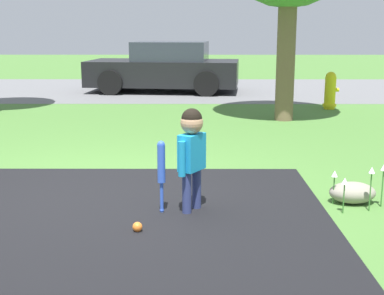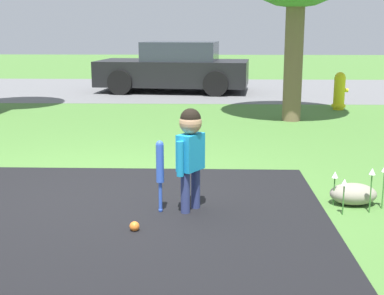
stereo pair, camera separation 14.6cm
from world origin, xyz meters
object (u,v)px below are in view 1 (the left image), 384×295
at_px(child, 192,145).
at_px(parked_car, 165,68).
at_px(sports_ball, 137,227).
at_px(baseball_bat, 161,166).
at_px(fire_hydrant, 330,91).

height_order(child, parked_car, parked_car).
relative_size(child, sports_ball, 11.49).
xyz_separation_m(baseball_bat, fire_hydrant, (3.16, 6.54, -0.05)).
relative_size(child, fire_hydrant, 1.23).
xyz_separation_m(child, fire_hydrant, (2.88, 6.49, -0.24)).
xyz_separation_m(child, sports_ball, (-0.45, -0.54, -0.58)).
bearing_deg(sports_ball, fire_hydrant, 64.61).
relative_size(sports_ball, fire_hydrant, 0.11).
xyz_separation_m(sports_ball, parked_car, (-0.31, 10.22, 0.59)).
bearing_deg(sports_ball, baseball_bat, 70.13).
distance_m(sports_ball, parked_car, 10.24).
bearing_deg(fire_hydrant, parked_car, 138.84).
relative_size(baseball_bat, parked_car, 0.16).
bearing_deg(sports_ball, child, 49.80).
relative_size(baseball_bat, fire_hydrant, 0.86).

